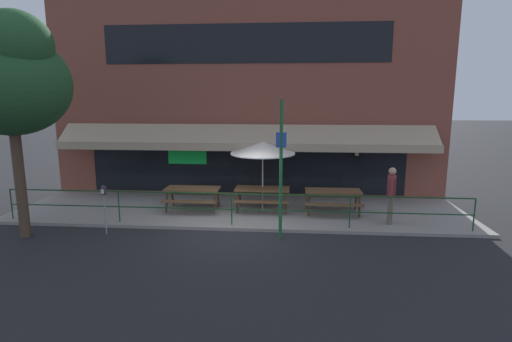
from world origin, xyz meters
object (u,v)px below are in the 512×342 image
picnic_table_left (193,193)px  street_tree_curbside (10,78)px  picnic_table_centre (262,193)px  street_sign_pole (281,169)px  parking_meter_near (104,195)px  picnic_table_right (333,195)px  patio_umbrella_centre (263,148)px  pedestrian_walking (391,192)px

picnic_table_left → street_tree_curbside: size_ratio=0.30×
picnic_table_centre → street_sign_pole: bearing=-74.4°
picnic_table_centre → parking_meter_near: 4.96m
picnic_table_right → patio_umbrella_centre: 2.77m
parking_meter_near → picnic_table_left: bearing=49.0°
pedestrian_walking → street_sign_pole: street_sign_pole is taller
picnic_table_centre → picnic_table_right: 2.32m
picnic_table_right → patio_umbrella_centre: patio_umbrella_centre is taller
parking_meter_near → street_sign_pole: size_ratio=0.37×
picnic_table_left → pedestrian_walking: size_ratio=1.05×
picnic_table_right → picnic_table_centre: bearing=176.6°
parking_meter_near → street_tree_curbside: street_tree_curbside is taller
picnic_table_centre → pedestrian_walking: bearing=-15.5°
picnic_table_left → parking_meter_near: bearing=-131.0°
pedestrian_walking → parking_meter_near: size_ratio=1.20×
parking_meter_near → pedestrian_walking: bearing=9.4°
picnic_table_left → parking_meter_near: parking_meter_near is taller
street_sign_pole → picnic_table_centre: bearing=105.6°
patio_umbrella_centre → pedestrian_walking: patio_umbrella_centre is taller
picnic_table_right → patio_umbrella_centre: bearing=172.4°
picnic_table_right → patio_umbrella_centre: size_ratio=0.76×
patio_umbrella_centre → street_sign_pole: size_ratio=0.63×
picnic_table_centre → pedestrian_walking: size_ratio=1.05×
street_sign_pole → street_tree_curbside: bearing=-175.9°
picnic_table_centre → street_sign_pole: 2.76m
pedestrian_walking → street_tree_curbside: street_tree_curbside is taller
pedestrian_walking → picnic_table_left: bearing=171.6°
picnic_table_right → parking_meter_near: parking_meter_near is taller
patio_umbrella_centre → picnic_table_left: bearing=-171.6°
pedestrian_walking → street_tree_curbside: (-10.29, -1.80, 3.27)m
picnic_table_right → parking_meter_near: 7.01m
patio_umbrella_centre → street_tree_curbside: 7.38m
parking_meter_near → street_sign_pole: bearing=0.8°
picnic_table_centre → picnic_table_left: bearing=-175.8°
parking_meter_near → street_sign_pole: street_sign_pole is taller
picnic_table_centre → street_sign_pole: (0.66, -2.37, 1.25)m
pedestrian_walking → parking_meter_near: (-8.21, -1.35, 0.09)m
picnic_table_centre → parking_meter_near: parking_meter_near is taller
parking_meter_near → street_tree_curbside: bearing=-168.0°
picnic_table_centre → pedestrian_walking: 4.08m
picnic_table_left → street_tree_curbside: street_tree_curbside is taller
patio_umbrella_centre → street_tree_curbside: bearing=-154.4°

